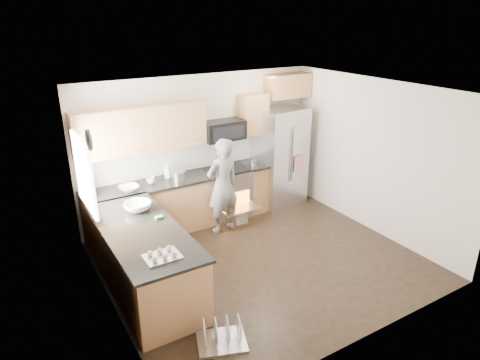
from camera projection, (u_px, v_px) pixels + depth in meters
ground at (262, 261)px, 6.57m from camera, size 4.50×4.50×0.00m
room_shell at (261, 158)px, 5.96m from camera, size 4.54×4.04×2.62m
back_cabinet_run at (178, 175)px, 7.33m from camera, size 4.45×0.64×2.50m
peninsula at (144, 259)px, 5.76m from camera, size 0.96×2.36×1.05m
stove_range at (227, 181)px, 7.84m from camera, size 0.76×0.97×1.79m
refrigerator at (279, 157)px, 8.32m from camera, size 1.01×0.83×1.91m
person at (223, 186)px, 7.22m from camera, size 0.65×0.47×1.67m
dish_rack at (222, 336)px, 4.91m from camera, size 0.67×0.61×0.34m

